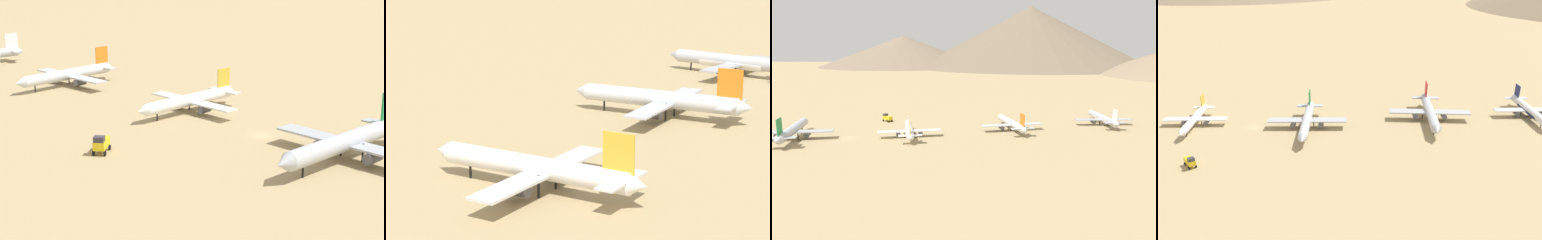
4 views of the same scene
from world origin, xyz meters
TOP-DOWN VIEW (x-y plane):
  - parked_jet_0 at (21.44, -116.46)m, footprint 33.75×27.32m
  - parked_jet_1 at (11.05, -69.92)m, footprint 34.18×27.99m
  - parked_jet_2 at (0.84, -24.82)m, footprint 32.49×26.52m

SIDE VIEW (x-z plane):
  - parked_jet_2 at x=0.84m, z-range -1.53..7.85m
  - parked_jet_0 at x=21.44m, z-range -1.63..8.13m
  - parked_jet_1 at x=11.05m, z-range -1.62..8.29m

